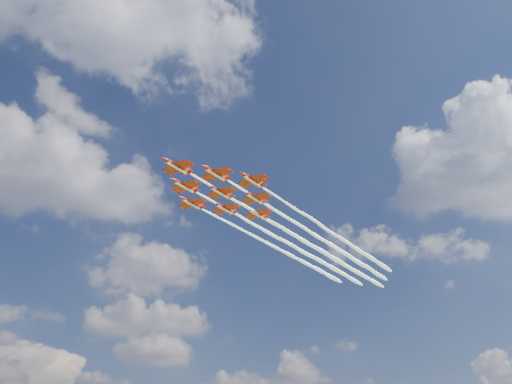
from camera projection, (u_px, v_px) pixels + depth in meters
jet_lead at (267, 219)px, 182.90m from camera, size 86.10×56.14×3.01m
jet_row2_port at (297, 224)px, 186.52m from camera, size 86.10×56.14×3.01m
jet_row2_starb at (268, 233)px, 193.49m from camera, size 86.10×56.14×3.01m
jet_row3_port at (326, 228)px, 190.14m from camera, size 86.10×56.14×3.01m
jet_row3_centre at (297, 237)px, 197.11m from camera, size 86.10×56.14×3.01m
jet_row3_starb at (270, 244)px, 204.08m from camera, size 86.10×56.14×3.01m
jet_row4_port at (324, 241)px, 200.73m from camera, size 86.10×56.14×3.01m
jet_row4_starb at (297, 248)px, 207.70m from camera, size 86.10×56.14×3.01m
jet_tail at (323, 252)px, 211.31m from camera, size 86.10×56.14×3.01m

